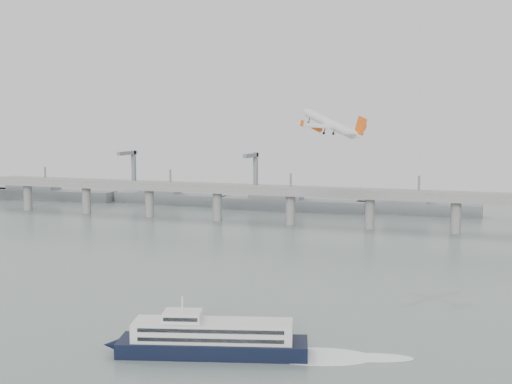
% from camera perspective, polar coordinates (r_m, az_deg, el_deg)
% --- Properties ---
extents(ground, '(900.00, 900.00, 0.00)m').
position_cam_1_polar(ground, '(237.44, -4.63, -10.00)').
color(ground, slate).
rests_on(ground, ground).
extents(bridge, '(800.00, 22.00, 23.90)m').
position_cam_1_polar(bridge, '(421.25, 6.64, -0.53)').
color(bridge, gray).
rests_on(bridge, ground).
extents(distant_fleet, '(453.00, 60.90, 40.00)m').
position_cam_1_polar(distant_fleet, '(538.15, -7.88, -0.35)').
color(distant_fleet, slate).
rests_on(distant_fleet, ground).
extents(ferry, '(85.30, 33.61, 16.47)m').
position_cam_1_polar(ferry, '(196.03, -3.62, -12.12)').
color(ferry, black).
rests_on(ferry, ground).
extents(airliner, '(34.61, 33.45, 15.24)m').
position_cam_1_polar(airliner, '(287.95, 6.27, 5.62)').
color(airliner, silver).
rests_on(airliner, ground).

